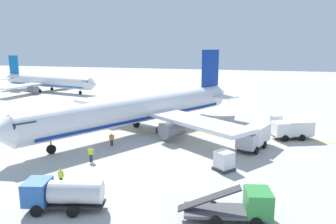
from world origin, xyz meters
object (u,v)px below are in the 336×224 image
Objects in this scene: service_truck_catering at (63,193)px; crew_marshaller at (112,139)px; airliner_foreground at (143,109)px; service_truck_pushback at (254,136)px; cargo_container_mid at (276,122)px; crew_loader_left at (91,153)px; crew_loader_right at (215,121)px; airliner_mid_apron at (47,82)px; cargo_container_near at (224,161)px; crew_supervisor at (61,176)px; service_truck_fuel at (242,206)px; service_truck_baggage at (292,129)px.

service_truck_catering reaches higher than crew_marshaller.
airliner_foreground is 16.60m from service_truck_pushback.
crew_marshaller is at bearing 127.18° from cargo_container_mid.
crew_loader_right is at bearing -29.77° from crew_loader_left.
airliner_mid_apron reaches higher than crew_loader_right.
cargo_container_near is at bearing 160.84° from service_truck_pushback.
service_truck_catering reaches higher than crew_supervisor.
crew_loader_left is (-9.67, 17.27, -0.57)m from service_truck_pushback.
service_truck_fuel is at bearing -129.88° from crew_marshaller.
service_truck_pushback is (17.90, -0.60, 0.39)m from service_truck_fuel.
crew_loader_left reaches higher than crew_loader_right.
crew_marshaller reaches higher than crew_loader_right.
cargo_container_mid is at bearing -16.91° from cargo_container_near.
crew_loader_right is (6.03, -9.97, -2.45)m from airliner_foreground.
crew_supervisor is (-53.63, -39.30, -1.80)m from airliner_mid_apron.
cargo_container_near is at bearing -132.75° from airliner_foreground.
service_truck_pushback is at bearing -77.86° from crew_marshaller.
service_truck_catering is (-2.00, 13.53, 0.22)m from service_truck_fuel.
cargo_container_mid is 29.88m from crew_loader_left.
airliner_foreground is at bearing 94.89° from service_truck_baggage.
service_truck_fuel reaches higher than crew_loader_left.
airliner_mid_apron is at bearing 45.04° from service_truck_fuel.
service_truck_catering is (-57.42, -41.97, -1.40)m from airliner_mid_apron.
service_truck_catering is at bearing -175.43° from airliner_foreground.
service_truck_fuel is 28.34m from crew_loader_right.
service_truck_baggage is at bearing -41.29° from service_truck_pushback.
service_truck_catering is 3.76× the size of crew_supervisor.
airliner_mid_apron is 5.39× the size of service_truck_catering.
service_truck_pushback is (19.89, -14.13, 0.16)m from service_truck_catering.
crew_marshaller is (-41.30, -38.59, -1.82)m from airliner_mid_apron.
service_truck_baggage is 3.47× the size of crew_loader_left.
cargo_container_near is 15.97m from crew_supervisor.
crew_loader_right is at bearing 9.96° from cargo_container_near.
airliner_mid_apron is 57.18m from crew_loader_right.
service_truck_baggage is at bearing -67.22° from crew_marshaller.
airliner_foreground is 20.14m from crew_supervisor.
crew_supervisor is (-21.78, 21.79, -0.45)m from service_truck_baggage.
crew_marshaller is at bearing 50.12° from service_truck_fuel.
airliner_foreground reaches higher than cargo_container_mid.
airliner_mid_apron reaches higher than crew_loader_left.
service_truck_fuel reaches higher than crew_loader_right.
service_truck_catering is at bearing -144.88° from crew_supervisor.
cargo_container_near reaches higher than cargo_container_mid.
airliner_foreground is at bearing 35.32° from service_truck_fuel.
cargo_container_mid is (20.29, -6.17, -0.10)m from cargo_container_near.
airliner_foreground is 23.50× the size of crew_loader_right.
crew_loader_right is (9.91, 6.07, -0.61)m from service_truck_pushback.
cargo_container_mid reaches higher than crew_marshaller.
service_truck_baggage reaches higher than crew_supervisor.
service_truck_catering is at bearing 135.89° from cargo_container_near.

